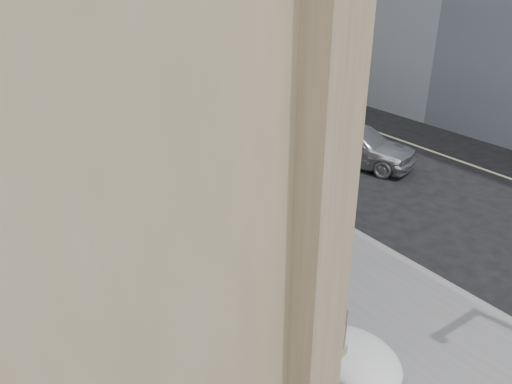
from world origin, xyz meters
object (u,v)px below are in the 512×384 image
at_px(pedestrian, 309,198).
at_px(car_grey, 291,85).
at_px(car_silver, 355,143).
at_px(mounted_horse_left, 222,234).
at_px(mounted_horse_right, 234,172).

bearing_deg(pedestrian, car_grey, 72.79).
height_order(car_silver, car_grey, car_silver).
bearing_deg(pedestrian, mounted_horse_left, -152.03).
height_order(mounted_horse_left, car_silver, mounted_horse_left).
xyz_separation_m(mounted_horse_left, car_silver, (8.53, 3.66, -0.35)).
distance_m(mounted_horse_right, car_silver, 6.08).
relative_size(pedestrian, car_silver, 0.38).
height_order(mounted_horse_right, car_silver, mounted_horse_right).
distance_m(pedestrian, car_grey, 16.15).
bearing_deg(mounted_horse_right, pedestrian, 132.31).
distance_m(mounted_horse_left, pedestrian, 3.42).
bearing_deg(pedestrian, mounted_horse_right, 127.74).
height_order(mounted_horse_left, car_grey, mounted_horse_left).
xyz_separation_m(mounted_horse_right, car_grey, (10.56, 10.19, -0.50)).
height_order(mounted_horse_left, pedestrian, mounted_horse_left).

